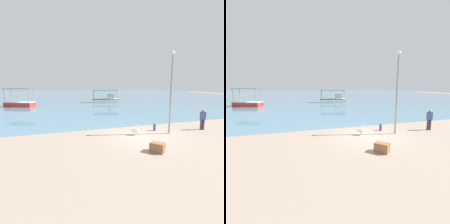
# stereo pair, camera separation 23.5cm
# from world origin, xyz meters

# --- Properties ---
(ground) EXTENTS (120.00, 120.00, 0.00)m
(ground) POSITION_xyz_m (0.00, 0.00, 0.00)
(ground) COLOR gray
(harbor_water) EXTENTS (110.00, 90.00, 0.00)m
(harbor_water) POSITION_xyz_m (0.00, 48.00, 0.00)
(harbor_water) COLOR #58839D
(harbor_water) RESTS_ON ground
(fishing_boat_outer) EXTENTS (5.48, 3.12, 2.40)m
(fishing_boat_outer) POSITION_xyz_m (4.20, 23.14, 0.63)
(fishing_boat_outer) COLOR white
(fishing_boat_outer) RESTS_ON harbor_water
(fishing_boat_far_right) EXTENTS (4.98, 3.69, 2.99)m
(fishing_boat_far_right) POSITION_xyz_m (-11.16, 21.50, 0.57)
(fishing_boat_far_right) COLOR red
(fishing_boat_far_right) RESTS_ON harbor_water
(pelican) EXTENTS (0.72, 0.54, 0.80)m
(pelican) POSITION_xyz_m (-0.37, 0.53, 0.38)
(pelican) COLOR #E0997A
(pelican) RESTS_ON ground
(lamp_post) EXTENTS (0.28, 0.28, 5.97)m
(lamp_post) POSITION_xyz_m (2.23, 0.13, 3.34)
(lamp_post) COLOR gray
(lamp_post) RESTS_ON ground
(mooring_bollard) EXTENTS (0.22, 0.22, 0.59)m
(mooring_bollard) POSITION_xyz_m (1.65, 1.22, 0.31)
(mooring_bollard) COLOR #47474C
(mooring_bollard) RESTS_ON ground
(fisherman_standing) EXTENTS (0.45, 0.35, 1.69)m
(fisherman_standing) POSITION_xyz_m (5.47, 0.23, 0.91)
(fisherman_standing) COLOR #3E324F
(fisherman_standing) RESTS_ON ground
(cargo_crate) EXTENTS (0.85, 0.90, 0.52)m
(cargo_crate) POSITION_xyz_m (-0.64, -2.72, 0.26)
(cargo_crate) COLOR #92613E
(cargo_crate) RESTS_ON ground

